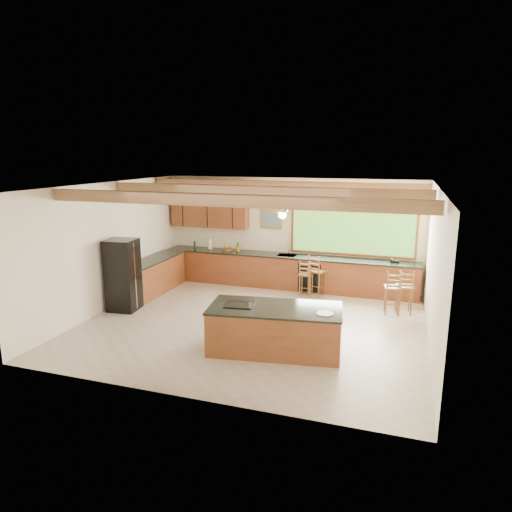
% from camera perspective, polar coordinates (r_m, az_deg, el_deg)
% --- Properties ---
extents(ground, '(7.20, 7.20, 0.00)m').
position_cam_1_polar(ground, '(10.11, -0.36, -8.46)').
color(ground, beige).
rests_on(ground, ground).
extents(room_shell, '(7.27, 6.54, 3.02)m').
position_cam_1_polar(room_shell, '(10.20, -0.11, 4.61)').
color(room_shell, white).
rests_on(room_shell, ground).
extents(counter_run, '(7.12, 3.10, 1.23)m').
position_cam_1_polar(counter_run, '(12.49, -0.24, -2.05)').
color(counter_run, brown).
rests_on(counter_run, ground).
extents(island, '(2.61, 1.50, 0.88)m').
position_cam_1_polar(island, '(8.68, 2.38, -9.08)').
color(island, brown).
rests_on(island, ground).
extents(refrigerator, '(0.72, 0.71, 1.70)m').
position_cam_1_polar(refrigerator, '(11.19, -16.30, -2.29)').
color(refrigerator, black).
rests_on(refrigerator, ground).
extents(bar_stool_a, '(0.51, 0.51, 1.10)m').
position_cam_1_polar(bar_stool_a, '(11.90, 7.61, -1.99)').
color(bar_stool_a, brown).
rests_on(bar_stool_a, ground).
extents(bar_stool_b, '(0.35, 0.35, 0.96)m').
position_cam_1_polar(bar_stool_b, '(11.86, 6.24, -2.40)').
color(bar_stool_b, brown).
rests_on(bar_stool_b, ground).
extents(bar_stool_c, '(0.42, 0.42, 1.04)m').
position_cam_1_polar(bar_stool_c, '(10.95, 16.73, -3.91)').
color(bar_stool_c, brown).
rests_on(bar_stool_c, ground).
extents(bar_stool_d, '(0.43, 0.43, 1.07)m').
position_cam_1_polar(bar_stool_d, '(11.05, 18.08, -3.79)').
color(bar_stool_d, brown).
rests_on(bar_stool_d, ground).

